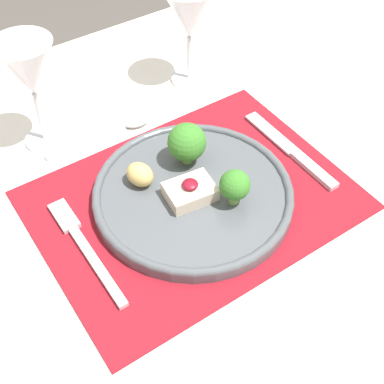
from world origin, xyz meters
The scene contains 8 objects.
dining_table centered at (0.00, 0.00, 0.65)m, with size 1.28×0.92×0.75m.
placemat centered at (0.00, 0.00, 0.75)m, with size 0.42×0.31×0.00m, color maroon.
dinner_plate centered at (0.00, 0.00, 0.77)m, with size 0.27×0.27×0.08m.
fork centered at (-0.16, 0.01, 0.76)m, with size 0.02×0.19×0.01m.
knife centered at (0.17, -0.01, 0.76)m, with size 0.02×0.19×0.01m.
spoon centered at (-0.01, 0.19, 0.76)m, with size 0.18×0.04×0.01m.
wine_glass_near centered at (0.15, 0.23, 0.87)m, with size 0.08×0.08×0.17m.
wine_glass_far centered at (-0.12, 0.23, 0.87)m, with size 0.08×0.08×0.17m.
Camera 1 is at (-0.27, -0.40, 1.30)m, focal length 50.00 mm.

